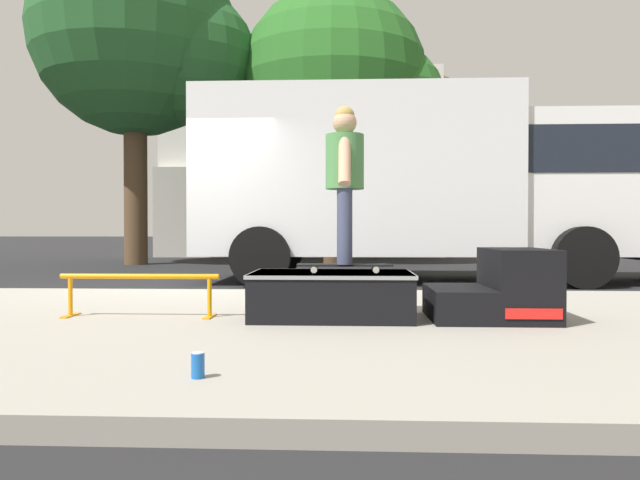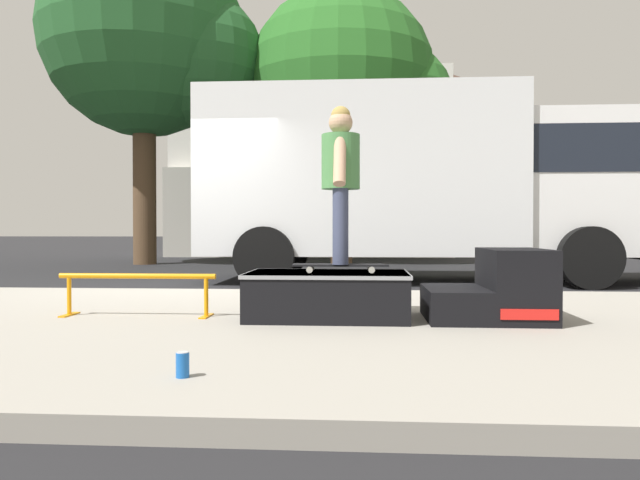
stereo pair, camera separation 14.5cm
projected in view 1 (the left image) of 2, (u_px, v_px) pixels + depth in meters
The scene contains 12 objects.
ground_plane at pixel (169, 294), 7.89m from camera, with size 140.00×140.00×0.00m, color black.
sidewalk_slab at pixel (60, 326), 4.90m from camera, with size 50.00×5.00×0.12m, color gray.
skate_box at pixel (332, 293), 4.95m from camera, with size 1.32×0.85×0.38m.
kicker_ramp at pixel (499, 290), 4.88m from camera, with size 0.96×0.86×0.57m.
grind_rail at pixel (140, 285), 5.02m from camera, with size 1.34×0.28×0.36m.
skateboard at pixel (345, 265), 4.92m from camera, with size 0.79×0.23×0.07m.
skater_kid at pixel (345, 171), 4.90m from camera, with size 0.31×0.66×1.29m.
soda_can at pixel (198, 365), 2.94m from camera, with size 0.07×0.07×0.13m.
box_truck at pixel (413, 178), 9.91m from camera, with size 6.91×2.63×3.05m.
street_tree_main at pixel (344, 88), 15.20m from camera, with size 5.19×4.72×6.97m.
street_tree_neighbour at pixel (147, 40), 14.65m from camera, with size 5.45×4.95×8.12m.
house_behind at pixel (307, 139), 22.46m from camera, with size 9.54×8.23×8.40m.
Camera 1 is at (2.35, -7.78, 0.85)m, focal length 33.70 mm.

